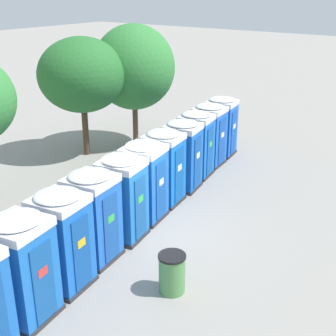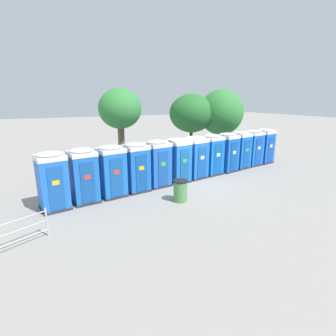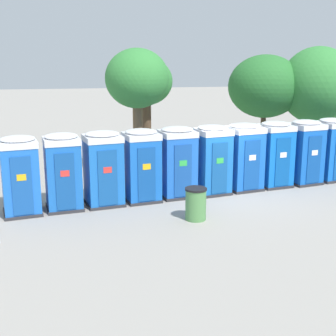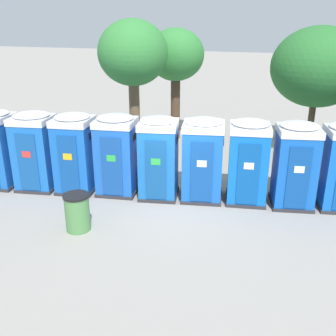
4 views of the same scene
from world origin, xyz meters
name	(u,v)px [view 3 (image 3 of 4)]	position (x,y,z in m)	size (l,w,h in m)	color
ground_plane	(234,195)	(0.00, 0.00, 0.00)	(120.00, 120.00, 0.00)	gray
portapotty_0	(20,175)	(-7.40, -0.73, 1.28)	(1.37, 1.39, 2.54)	#2D2D33
portapotty_1	(63,171)	(-6.07, -0.47, 1.28)	(1.31, 1.34, 2.54)	#2D2D33
portapotty_2	(103,168)	(-4.74, -0.26, 1.28)	(1.42, 1.39, 2.54)	#2D2D33
portapotty_3	(142,165)	(-3.41, -0.04, 1.28)	(1.35, 1.37, 2.54)	#2D2D33
portapotty_4	(177,162)	(-2.09, 0.24, 1.28)	(1.39, 1.37, 2.54)	#2D2D33
portapotty_5	(212,159)	(-0.74, 0.37, 1.28)	(1.38, 1.40, 2.54)	#2D2D33
portapotty_6	(244,156)	(0.58, 0.64, 1.28)	(1.43, 1.41, 2.54)	#2D2D33
portapotty_7	(274,154)	(1.91, 0.87, 1.28)	(1.37, 1.38, 2.54)	#2D2D33
portapotty_8	(305,152)	(3.25, 1.03, 1.28)	(1.40, 1.41, 2.54)	#2D2D33
portapotty_9	(331,149)	(4.57, 1.31, 1.28)	(1.38, 1.40, 2.54)	#2D2D33
street_tree_0	(146,83)	(-2.20, 6.75, 3.70)	(2.51, 2.51, 4.93)	#4C3826
street_tree_1	(265,87)	(3.72, 6.49, 3.49)	(3.66, 3.66, 5.05)	#4C3826
street_tree_2	(137,80)	(-3.02, 3.90, 3.99)	(2.67, 2.67, 5.30)	brown
street_tree_3	(317,85)	(6.11, 5.68, 3.56)	(3.65, 3.65, 5.44)	brown
trash_can	(196,204)	(-2.05, -2.34, 0.51)	(0.68, 0.68, 1.01)	#518C4C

